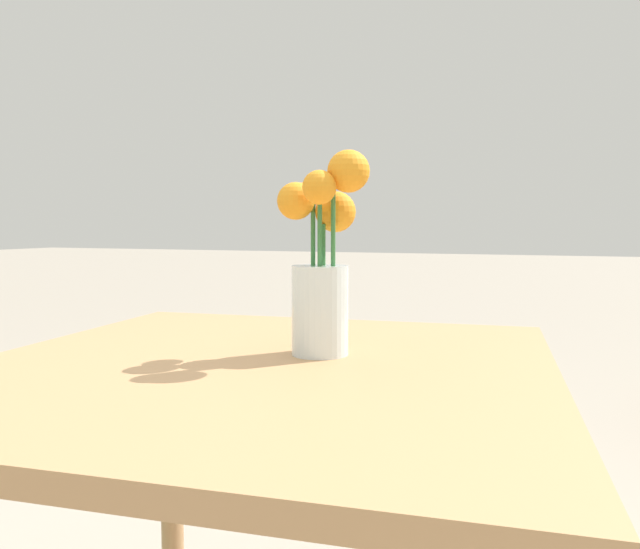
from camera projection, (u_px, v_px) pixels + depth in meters
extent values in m
cube|color=tan|center=(261.00, 371.00, 0.93)|extent=(0.93, 0.96, 0.03)
cylinder|color=tan|center=(172.00, 480.00, 1.42)|extent=(0.05, 0.05, 0.69)
cylinder|color=tan|center=(504.00, 520.00, 1.23)|extent=(0.05, 0.05, 0.69)
cylinder|color=silver|center=(320.00, 310.00, 0.97)|extent=(0.09, 0.09, 0.14)
cylinder|color=silver|center=(320.00, 328.00, 0.97)|extent=(0.08, 0.08, 0.08)
cylinder|color=#337038|center=(333.00, 268.00, 0.95)|extent=(0.01, 0.01, 0.25)
sphere|color=orange|center=(348.00, 171.00, 0.93)|extent=(0.06, 0.06, 0.06)
cylinder|color=#337038|center=(323.00, 286.00, 0.97)|extent=(0.01, 0.01, 0.19)
sphere|color=orange|center=(335.00, 212.00, 0.98)|extent=(0.06, 0.06, 0.06)
cylinder|color=#337038|center=(313.00, 275.00, 0.99)|extent=(0.01, 0.01, 0.23)
sphere|color=orange|center=(306.00, 196.00, 1.00)|extent=(0.04, 0.04, 0.04)
cylinder|color=#337038|center=(313.00, 281.00, 0.97)|extent=(0.01, 0.01, 0.21)
sphere|color=orange|center=(296.00, 201.00, 0.96)|extent=(0.06, 0.06, 0.06)
cylinder|color=#337038|center=(320.00, 275.00, 0.95)|extent=(0.01, 0.01, 0.23)
sphere|color=orange|center=(319.00, 187.00, 0.91)|extent=(0.05, 0.05, 0.05)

